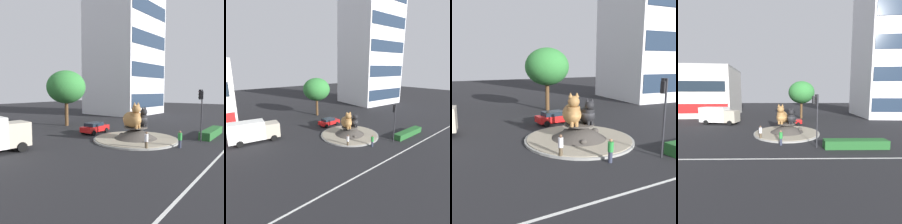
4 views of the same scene
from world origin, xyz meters
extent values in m
plane|color=black|center=(0.00, 0.00, 0.00)|extent=(160.00, 160.00, 0.00)
cube|color=silver|center=(0.00, -8.99, 0.00)|extent=(112.00, 0.20, 0.01)
cylinder|color=gray|center=(0.00, 0.00, 0.09)|extent=(9.39, 9.39, 0.18)
cylinder|color=gray|center=(0.00, 0.00, 0.21)|extent=(9.01, 9.01, 0.07)
cone|color=#423D38|center=(0.00, 0.00, 0.88)|extent=(4.73, 4.73, 1.26)
cylinder|color=#423D38|center=(0.00, 0.00, 1.45)|extent=(2.60, 2.60, 0.12)
ellipsoid|color=#423D38|center=(1.93, 0.40, 0.52)|extent=(0.69, 0.68, 0.55)
ellipsoid|color=#423D38|center=(-0.38, 1.61, 0.49)|extent=(0.61, 0.60, 0.49)
ellipsoid|color=#423D38|center=(-0.65, -1.89, 0.47)|extent=(0.57, 0.41, 0.46)
ellipsoid|color=#9E703D|center=(-0.66, 0.10, 2.39)|extent=(2.12, 2.73, 1.75)
cylinder|color=#9E703D|center=(-0.79, -0.37, 2.58)|extent=(1.40, 1.40, 1.10)
sphere|color=#9E703D|center=(-0.84, -0.54, 3.54)|extent=(0.96, 0.96, 0.96)
torus|color=#9E703D|center=(-0.02, 0.94, 1.68)|extent=(1.29, 1.29, 0.22)
cone|color=#9E703D|center=(-0.58, -0.61, 4.10)|extent=(0.48, 0.48, 0.39)
cone|color=#9E703D|center=(-1.09, -0.47, 4.10)|extent=(0.48, 0.48, 0.39)
cylinder|color=#9E703D|center=(-0.70, -0.80, 1.73)|extent=(0.31, 0.31, 0.44)
cylinder|color=#9E703D|center=(-1.09, -0.69, 1.73)|extent=(0.31, 0.31, 0.44)
ellipsoid|color=black|center=(0.66, -0.16, 2.22)|extent=(1.47, 2.09, 1.42)
cylinder|color=black|center=(0.61, -0.54, 2.38)|extent=(1.03, 1.03, 0.89)
sphere|color=black|center=(0.60, -0.69, 3.16)|extent=(0.78, 0.78, 0.78)
torus|color=black|center=(1.07, 0.60, 1.65)|extent=(1.09, 1.09, 0.18)
cone|color=black|center=(0.81, -0.71, 3.61)|extent=(0.36, 0.36, 0.32)
cone|color=black|center=(0.38, -0.66, 3.61)|extent=(0.36, 0.36, 0.32)
cylinder|color=black|center=(0.74, -0.88, 1.69)|extent=(0.25, 0.25, 0.36)
cylinder|color=black|center=(0.42, -0.84, 1.69)|extent=(0.25, 0.25, 0.36)
cylinder|color=#2D2D33|center=(3.19, -6.18, 2.81)|extent=(0.14, 0.14, 5.63)
cube|color=black|center=(3.15, -5.97, 5.10)|extent=(0.36, 0.30, 1.05)
sphere|color=red|center=(3.13, -5.89, 5.42)|extent=(0.18, 0.18, 0.18)
sphere|color=#392706|center=(3.13, -5.89, 5.10)|extent=(0.18, 0.18, 0.18)
sphere|color=black|center=(3.13, -5.89, 4.79)|extent=(0.18, 0.18, 0.18)
cube|color=black|center=(2.75, -6.27, 5.05)|extent=(0.25, 0.31, 0.80)
cube|color=silver|center=(25.62, 18.04, 16.49)|extent=(15.34, 14.99, 32.99)
cube|color=#233347|center=(25.11, 11.02, 3.30)|extent=(13.47, 1.08, 3.00)
cylinder|color=brown|center=(3.33, 14.39, 1.83)|extent=(0.55, 0.55, 3.66)
ellipsoid|color=#337F38|center=(3.33, 14.39, 6.07)|extent=(6.03, 6.03, 5.12)
cylinder|color=brown|center=(-3.25, -3.01, 0.40)|extent=(0.27, 0.27, 0.81)
cylinder|color=silver|center=(-3.25, -3.01, 1.16)|extent=(0.36, 0.36, 0.70)
sphere|color=brown|center=(-3.25, -3.01, 1.63)|extent=(0.23, 0.23, 0.23)
cylinder|color=#33384C|center=(-0.62, -5.25, 0.39)|extent=(0.29, 0.29, 0.78)
cylinder|color=#288C38|center=(-0.62, -5.25, 1.11)|extent=(0.39, 0.39, 0.67)
sphere|color=#936B4C|center=(-0.62, -5.25, 1.56)|extent=(0.22, 0.22, 0.22)
cube|color=red|center=(0.71, 6.44, 0.65)|extent=(4.05, 1.77, 0.67)
cube|color=#19232D|center=(0.51, 6.44, 1.20)|extent=(2.28, 1.54, 0.43)
cylinder|color=black|center=(2.03, 7.32, 0.32)|extent=(0.64, 0.23, 0.64)
cylinder|color=black|center=(2.06, 5.62, 0.32)|extent=(0.64, 0.23, 0.64)
cylinder|color=black|center=(-0.63, 7.27, 0.32)|extent=(0.64, 0.23, 0.64)
cylinder|color=black|center=(-0.60, 5.57, 0.32)|extent=(0.64, 0.23, 0.64)
camera|label=1|loc=(-22.75, -13.02, 5.54)|focal=38.12mm
camera|label=2|loc=(-19.88, -20.39, 10.91)|focal=29.31mm
camera|label=3|loc=(-10.90, -18.39, 6.70)|focal=41.07mm
camera|label=4|loc=(0.14, -22.21, 5.63)|focal=25.20mm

